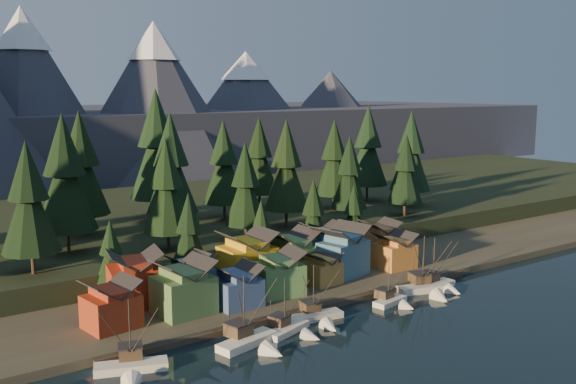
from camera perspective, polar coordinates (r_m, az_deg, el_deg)
ground at (r=107.01m, az=7.22°, el=-12.80°), size 500.00×500.00×0.00m
shore_strip at (r=137.25m, az=-4.14°, el=-7.43°), size 400.00×50.00×1.50m
hillside at (r=180.21m, az=-12.35°, el=-2.86°), size 420.00×100.00×6.00m
dock at (r=118.72m, az=1.79°, el=-10.22°), size 80.00×4.00×1.00m
mountain_ridge at (r=293.85m, az=-22.70°, el=5.77°), size 560.00×190.00×90.00m
boat_0 at (r=95.97m, az=-13.79°, el=-14.28°), size 11.02×11.44×11.61m
boat_1 at (r=102.17m, az=-3.18°, el=-12.40°), size 11.28×11.84×12.51m
boat_2 at (r=107.35m, az=0.40°, el=-11.57°), size 9.64×10.02×10.23m
boat_3 at (r=112.76m, az=2.72°, el=-10.51°), size 10.55×11.25×10.83m
boat_4 at (r=122.38m, az=9.39°, el=-8.98°), size 7.92×8.47×10.03m
boat_5 at (r=130.25m, az=12.37°, el=-7.83°), size 11.93×12.47×12.47m
boat_6 at (r=133.40m, az=13.31°, el=-7.47°), size 9.12×9.89×11.42m
house_front_0 at (r=109.01m, az=-15.46°, el=-9.48°), size 8.89×8.52×7.93m
house_front_1 at (r=112.67m, az=-9.29°, el=-8.21°), size 9.80×9.47×9.47m
house_front_2 at (r=115.73m, az=-4.59°, el=-8.20°), size 7.68×7.74×7.45m
house_front_3 at (r=121.40m, az=-0.89°, el=-7.05°), size 9.49×9.16×8.56m
house_front_4 at (r=128.52m, az=3.01°, el=-6.65°), size 6.73×7.19×6.44m
house_front_5 at (r=133.93m, az=4.64°, el=-5.08°), size 11.59×10.89×10.46m
house_front_6 at (r=141.12m, az=9.46°, el=-5.06°), size 7.83×7.42×7.61m
house_back_0 at (r=118.72m, az=-13.45°, el=-7.34°), size 10.66×10.38×9.88m
house_back_1 at (r=120.77m, az=-8.68°, el=-7.35°), size 8.16×8.24×8.14m
house_back_2 at (r=128.49m, az=-3.65°, el=-5.69°), size 9.87×9.07×10.43m
house_back_3 at (r=133.05m, az=0.31°, el=-5.35°), size 9.44×8.41×9.58m
house_back_4 at (r=140.96m, az=3.25°, el=-4.61°), size 9.78×9.51×9.25m
house_back_5 at (r=149.15m, az=8.14°, el=-4.07°), size 8.71×8.78×8.50m
tree_hill_2 at (r=125.76m, az=-22.04°, el=-0.80°), size 10.67×10.67×24.86m
tree_hill_3 at (r=139.36m, az=-19.22°, el=1.26°), size 12.53×12.53×29.19m
tree_hill_4 at (r=155.88m, az=-17.92°, el=2.10°), size 12.50×12.50×29.12m
tree_hill_5 at (r=136.49m, az=-10.72°, el=0.25°), size 10.31×10.31×24.01m
tree_hill_6 at (r=152.96m, az=-10.34°, el=2.17°), size 12.29×12.29×28.64m
tree_hill_7 at (r=143.15m, az=-3.81°, el=0.43°), size 9.59×9.59×22.33m
tree_hill_8 at (r=167.42m, az=-5.73°, el=2.39°), size 11.20×11.20×26.08m
tree_hill_9 at (r=157.27m, az=-0.15°, el=2.14°), size 11.50×11.50×26.80m
tree_hill_10 at (r=182.39m, az=-2.58°, el=3.01°), size 11.25×11.25×26.21m
tree_hill_11 at (r=163.36m, az=5.47°, el=1.50°), size 9.60×9.60×22.36m
tree_hill_12 at (r=180.42m, az=4.12°, el=2.83°), size 11.03×11.03×25.70m
tree_hill_13 at (r=174.11m, az=10.42°, el=1.82°), size 9.48×9.48×22.09m
tree_hill_14 at (r=196.43m, az=7.11°, el=3.86°), size 12.52×12.52×29.18m
tree_hill_15 at (r=169.71m, az=-11.55°, el=3.83°), size 14.64×14.64×34.10m
tree_hill_17 at (r=189.24m, az=10.85°, el=3.33°), size 11.91×11.91×27.75m
tree_shore_0 at (r=123.50m, az=-15.46°, el=-5.42°), size 6.29×6.29×14.66m
tree_shore_1 at (r=129.01m, az=-8.78°, el=-3.66°), size 7.84×7.84×18.27m
tree_shore_2 at (r=137.52m, az=-2.39°, el=-3.50°), size 6.49×6.49×15.12m
tree_shore_3 at (r=144.98m, az=2.27°, el=-2.09°), size 7.93×7.93×18.47m
tree_shore_4 at (r=152.65m, az=5.86°, el=-2.03°), size 6.97×6.97×16.24m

